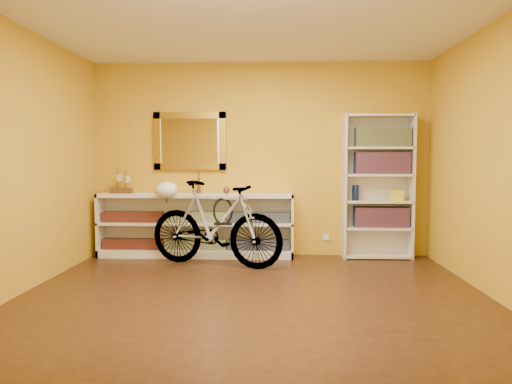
{
  "coord_description": "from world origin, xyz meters",
  "views": [
    {
      "loc": [
        0.21,
        -4.39,
        1.31
      ],
      "look_at": [
        0.0,
        0.7,
        0.95
      ],
      "focal_mm": 33.06,
      "sensor_mm": 36.0,
      "label": 1
    }
  ],
  "objects_px": {
    "console_unit": "(196,225)",
    "helmet": "(166,190)",
    "bookcase": "(378,186)",
    "bicycle": "(215,224)"
  },
  "relations": [
    {
      "from": "console_unit",
      "to": "helmet",
      "type": "height_order",
      "value": "helmet"
    },
    {
      "from": "console_unit",
      "to": "bookcase",
      "type": "distance_m",
      "value": 2.46
    },
    {
      "from": "console_unit",
      "to": "helmet",
      "type": "relative_size",
      "value": 9.29
    },
    {
      "from": "console_unit",
      "to": "bookcase",
      "type": "relative_size",
      "value": 1.37
    },
    {
      "from": "bicycle",
      "to": "helmet",
      "type": "height_order",
      "value": "bicycle"
    },
    {
      "from": "bicycle",
      "to": "console_unit",
      "type": "bearing_deg",
      "value": 49.86
    },
    {
      "from": "helmet",
      "to": "bicycle",
      "type": "bearing_deg",
      "value": -18.21
    },
    {
      "from": "helmet",
      "to": "bookcase",
      "type": "bearing_deg",
      "value": 7.36
    },
    {
      "from": "bicycle",
      "to": "bookcase",
      "type": "bearing_deg",
      "value": -56.62
    },
    {
      "from": "bookcase",
      "to": "helmet",
      "type": "height_order",
      "value": "bookcase"
    }
  ]
}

